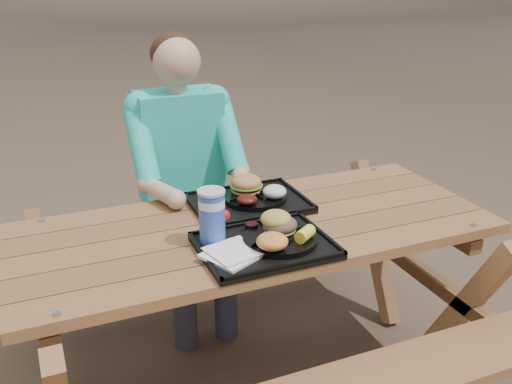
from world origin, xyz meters
name	(u,v)px	position (x,y,z in m)	size (l,w,h in m)	color
ground	(256,381)	(0.00, 0.00, 0.00)	(60.00, 60.00, 0.00)	#999999
picnic_table	(256,307)	(0.00, 0.00, 0.38)	(1.80, 1.49, 0.75)	#999999
tray_near	(265,247)	(-0.05, -0.20, 0.76)	(0.45, 0.35, 0.02)	black
tray_far	(249,204)	(0.04, 0.16, 0.76)	(0.45, 0.35, 0.02)	black
plate_near	(280,239)	(0.00, -0.21, 0.78)	(0.26, 0.26, 0.02)	black
plate_far	(255,197)	(0.07, 0.17, 0.78)	(0.26, 0.26, 0.02)	black
napkin_stack	(232,254)	(-0.19, -0.24, 0.78)	(0.16, 0.16, 0.02)	white
soda_cup	(212,218)	(-0.21, -0.11, 0.86)	(0.09, 0.09, 0.18)	#163DAA
condiment_bbq	(252,227)	(-0.05, -0.09, 0.78)	(0.05, 0.05, 0.03)	black
condiment_mustard	(266,223)	(0.01, -0.08, 0.79)	(0.05, 0.05, 0.03)	yellow
sandwich	(280,216)	(0.02, -0.17, 0.85)	(0.12, 0.12, 0.12)	gold
mac_cheese	(272,241)	(-0.06, -0.28, 0.82)	(0.11, 0.11, 0.05)	gold
corn_cob	(305,234)	(0.07, -0.26, 0.81)	(0.08, 0.08, 0.04)	yellow
cutlery_far	(209,206)	(-0.13, 0.18, 0.77)	(0.03, 0.18, 0.01)	black
burger	(246,179)	(0.05, 0.22, 0.85)	(0.13, 0.13, 0.11)	#BE7F43
baked_beans	(247,200)	(0.01, 0.10, 0.81)	(0.08, 0.08, 0.04)	#490F0E
potato_salad	(275,192)	(0.13, 0.12, 0.82)	(0.09, 0.09, 0.05)	#F1E5CC
diner	(183,193)	(-0.10, 0.66, 0.64)	(0.48, 0.84, 1.28)	#1B9ABF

